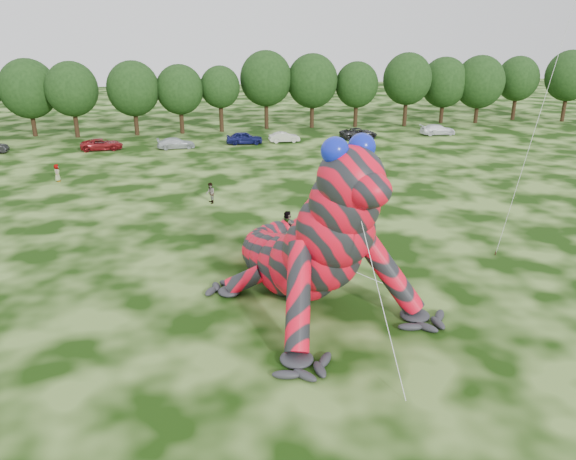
% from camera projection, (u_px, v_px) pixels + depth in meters
% --- Properties ---
extents(ground, '(240.00, 240.00, 0.00)m').
position_uv_depth(ground, '(294.00, 379.00, 23.17)').
color(ground, '#16330A').
rests_on(ground, ground).
extents(inflatable_gecko, '(21.85, 23.42, 9.38)m').
position_uv_depth(inflatable_gecko, '(291.00, 211.00, 29.11)').
color(inflatable_gecko, red).
rests_on(inflatable_gecko, ground).
extents(tree_5, '(7.16, 6.44, 9.80)m').
position_uv_depth(tree_5, '(30.00, 98.00, 71.50)').
color(tree_5, black).
rests_on(tree_5, ground).
extents(tree_6, '(6.52, 5.86, 9.49)m').
position_uv_depth(tree_6, '(73.00, 100.00, 70.87)').
color(tree_6, black).
rests_on(tree_6, ground).
extents(tree_7, '(6.68, 6.01, 9.48)m').
position_uv_depth(tree_7, '(134.00, 98.00, 72.25)').
color(tree_7, black).
rests_on(tree_7, ground).
extents(tree_8, '(6.14, 5.53, 8.94)m').
position_uv_depth(tree_8, '(180.00, 99.00, 73.50)').
color(tree_8, black).
rests_on(tree_8, ground).
extents(tree_9, '(5.27, 4.74, 8.68)m').
position_uv_depth(tree_9, '(221.00, 99.00, 74.77)').
color(tree_9, black).
rests_on(tree_9, ground).
extents(tree_10, '(7.09, 6.38, 10.50)m').
position_uv_depth(tree_10, '(266.00, 90.00, 76.66)').
color(tree_10, black).
rests_on(tree_10, ground).
extents(tree_11, '(7.01, 6.31, 10.07)m').
position_uv_depth(tree_11, '(312.00, 91.00, 77.45)').
color(tree_11, black).
rests_on(tree_11, ground).
extents(tree_12, '(5.99, 5.39, 8.97)m').
position_uv_depth(tree_12, '(356.00, 95.00, 78.27)').
color(tree_12, black).
rests_on(tree_12, ground).
extents(tree_13, '(6.83, 6.15, 10.13)m').
position_uv_depth(tree_13, '(407.00, 90.00, 78.71)').
color(tree_13, black).
rests_on(tree_13, ground).
extents(tree_14, '(6.82, 6.14, 9.40)m').
position_uv_depth(tree_14, '(444.00, 90.00, 81.37)').
color(tree_14, black).
rests_on(tree_14, ground).
extents(tree_15, '(7.17, 6.45, 9.63)m').
position_uv_depth(tree_15, '(479.00, 89.00, 81.30)').
color(tree_15, black).
rests_on(tree_15, ground).
extents(tree_16, '(6.26, 5.63, 9.37)m').
position_uv_depth(tree_16, '(517.00, 88.00, 84.00)').
color(tree_16, black).
rests_on(tree_16, ground).
extents(tree_17, '(6.98, 6.28, 10.30)m').
position_uv_depth(tree_17, '(568.00, 86.00, 82.44)').
color(tree_17, black).
rests_on(tree_17, ground).
extents(car_2, '(4.86, 2.46, 1.32)m').
position_uv_depth(car_2, '(102.00, 144.00, 64.93)').
color(car_2, maroon).
rests_on(car_2, ground).
extents(car_3, '(4.51, 2.22, 1.26)m').
position_uv_depth(car_3, '(176.00, 143.00, 65.70)').
color(car_3, '#B8BFC3').
rests_on(car_3, ground).
extents(car_4, '(4.50, 2.04, 1.50)m').
position_uv_depth(car_4, '(244.00, 138.00, 68.11)').
color(car_4, '#121651').
rests_on(car_4, ground).
extents(car_5, '(3.82, 1.46, 1.24)m').
position_uv_depth(car_5, '(284.00, 137.00, 69.20)').
color(car_5, beige).
rests_on(car_5, ground).
extents(car_6, '(4.91, 2.53, 1.33)m').
position_uv_depth(car_6, '(359.00, 133.00, 71.50)').
color(car_6, '#262628').
rests_on(car_6, ground).
extents(car_7, '(4.69, 1.99, 1.35)m').
position_uv_depth(car_7, '(438.00, 130.00, 73.82)').
color(car_7, white).
rests_on(car_7, ground).
extents(spectator_1, '(0.76, 0.92, 1.72)m').
position_uv_depth(spectator_1, '(210.00, 193.00, 45.55)').
color(spectator_1, gray).
rests_on(spectator_1, ground).
extents(spectator_3, '(1.15, 0.73, 1.83)m').
position_uv_depth(spectator_3, '(366.00, 173.00, 51.54)').
color(spectator_3, gray).
rests_on(spectator_3, ground).
extents(spectator_4, '(0.59, 0.84, 1.62)m').
position_uv_depth(spectator_4, '(57.00, 173.00, 51.98)').
color(spectator_4, gray).
rests_on(spectator_4, ground).
extents(spectator_5, '(1.10, 1.82, 1.87)m').
position_uv_depth(spectator_5, '(288.00, 224.00, 38.35)').
color(spectator_5, gray).
rests_on(spectator_5, ground).
extents(spectator_2, '(0.75, 1.13, 1.63)m').
position_uv_depth(spectator_2, '(377.00, 165.00, 54.75)').
color(spectator_2, gray).
rests_on(spectator_2, ground).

